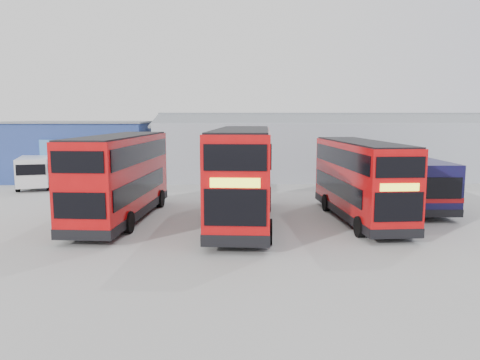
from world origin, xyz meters
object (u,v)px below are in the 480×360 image
double_decker_left (120,178)px  double_decker_right (360,181)px  office_block (81,150)px  maintenance_shed (321,148)px  single_decker_blue (401,180)px  panel_van (36,170)px  double_decker_centre (242,177)px

double_decker_left → double_decker_right: (12.90, -0.31, -0.16)m
office_block → maintenance_shed: bearing=5.2°
office_block → single_decker_blue: bearing=-27.6°
double_decker_left → single_decker_blue: size_ratio=0.97×
office_block → panel_van: (-1.89, -5.36, -1.21)m
double_decker_right → single_decker_blue: (4.00, 4.72, -0.61)m
maintenance_shed → panel_van: maintenance_shed is taller
double_decker_right → panel_van: size_ratio=1.72×
double_decker_centre → maintenance_shed: bearing=72.6°
office_block → double_decker_left: size_ratio=1.11×
office_block → maintenance_shed: maintenance_shed is taller
maintenance_shed → double_decker_left: size_ratio=2.75×
double_decker_left → double_decker_right: double_decker_left is taller
single_decker_blue → panel_van: 27.26m
panel_van → double_decker_left: bearing=-67.3°
single_decker_blue → double_decker_right: bearing=50.3°
double_decker_left → single_decker_blue: 17.48m
double_decker_centre → panel_van: bearing=146.0°
double_decker_left → panel_van: double_decker_left is taller
double_decker_left → double_decker_centre: 6.60m
double_decker_left → double_decker_centre: size_ratio=0.93×
maintenance_shed → office_block: bearing=-174.8°
panel_van → office_block: bearing=54.7°
double_decker_left → panel_van: (-9.35, 11.76, -0.93)m
double_decker_right → panel_van: 25.32m
office_block → single_decker_blue: size_ratio=1.08×
single_decker_blue → double_decker_left: bearing=15.2°
double_decker_centre → panel_van: double_decker_centre is taller
double_decker_centre → panel_van: (-15.89, 12.63, -1.11)m
office_block → panel_van: 5.81m
double_decker_centre → single_decker_blue: double_decker_centre is taller
maintenance_shed → double_decker_right: bearing=-94.8°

